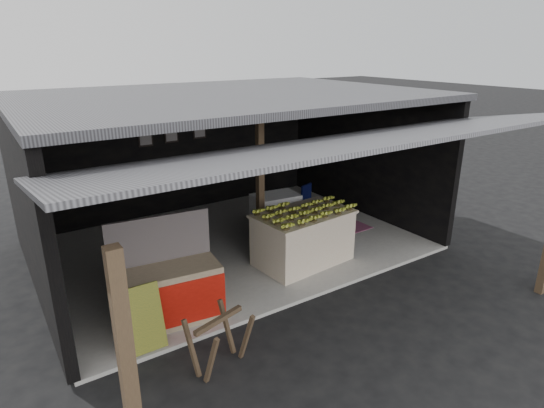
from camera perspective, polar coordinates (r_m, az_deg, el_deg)
ground at (r=7.39m, az=4.62°, el=-11.95°), size 80.00×80.00×0.00m
concrete_slab at (r=9.23m, az=-5.01°, el=-5.05°), size 7.00×5.00×0.06m
shophouse at (r=8.86m, az=-6.39°, el=7.97°), size 7.40×7.29×3.02m
banana_table at (r=8.25m, az=3.90°, el=-4.21°), size 1.81×1.21×0.96m
banana_pile at (r=8.04m, az=4.00°, el=-0.48°), size 1.68×1.09×0.19m
white_crate at (r=9.09m, az=0.46°, el=-1.77°), size 0.94×0.69×0.99m
neighbor_stall at (r=6.73m, az=-12.95°, el=-10.68°), size 1.54×0.83×1.52m
green_signboard at (r=6.22m, az=-16.21°, el=-13.82°), size 0.59×0.26×0.87m
sawhorse at (r=5.82m, az=-6.64°, el=-16.21°), size 0.79×0.78×0.72m
water_barrel at (r=8.91m, az=7.69°, el=-4.24°), size 0.31×0.31×0.46m
plastic_chair at (r=10.35m, az=4.72°, el=0.64°), size 0.47×0.47×0.79m
magenta_rug at (r=9.98m, az=7.56°, el=-3.00°), size 1.53×1.04×0.01m
picture_frames at (r=10.69m, az=-12.38°, el=8.66°), size 1.62×0.04×0.46m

